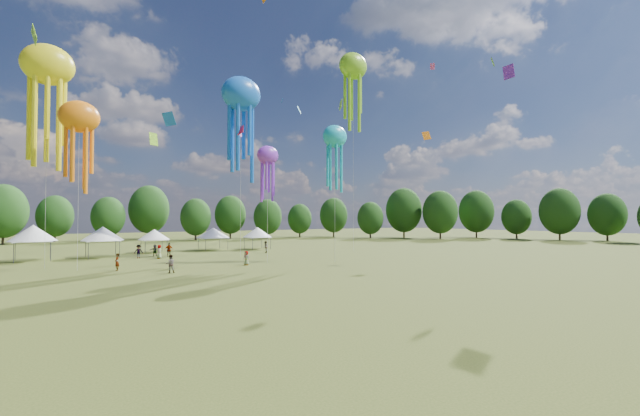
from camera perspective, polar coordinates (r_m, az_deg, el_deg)
ground at (r=20.00m, az=28.69°, el=-16.59°), size 300.00×300.00×0.00m
spectator_near at (r=42.08m, az=-20.15°, el=-7.34°), size 0.94×0.77×1.76m
spectators_far at (r=57.39m, az=-19.02°, el=-5.73°), size 22.52×17.83×1.91m
festival_tents at (r=65.11m, az=-22.24°, el=-3.28°), size 36.29×9.88×4.45m
show_kites at (r=56.27m, az=-12.35°, el=13.83°), size 46.28×15.84×32.15m
small_kites at (r=58.95m, az=-16.24°, el=24.59°), size 70.62×69.70×43.20m
treeline at (r=72.58m, az=-23.70°, el=-0.29°), size 201.57×95.24×13.43m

